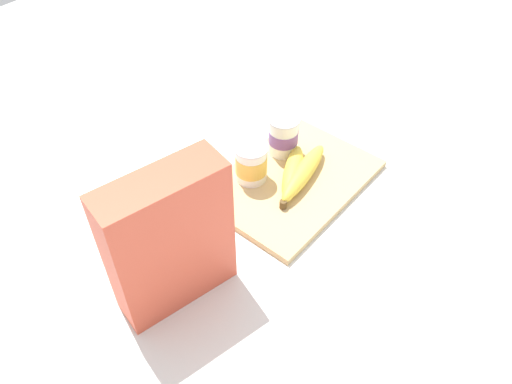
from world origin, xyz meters
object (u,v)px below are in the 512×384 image
(cutting_board, at_px, (292,181))
(yogurt_cup_back, at_px, (283,135))
(banana_bunch, at_px, (297,173))
(yogurt_cup_front, at_px, (251,163))
(cereal_box, at_px, (170,241))

(cutting_board, relative_size, yogurt_cup_back, 3.95)
(yogurt_cup_back, bearing_deg, banana_bunch, -123.68)
(yogurt_cup_back, bearing_deg, yogurt_cup_front, -178.53)
(cereal_box, height_order, yogurt_cup_front, cereal_box)
(cutting_board, bearing_deg, yogurt_cup_front, 128.50)
(yogurt_cup_front, xyz_separation_m, banana_bunch, (0.06, -0.07, -0.02))
(cereal_box, xyz_separation_m, yogurt_cup_back, (0.39, 0.08, -0.07))
(cutting_board, height_order, cereal_box, cereal_box)
(yogurt_cup_back, distance_m, banana_bunch, 0.10)
(cereal_box, relative_size, banana_bunch, 1.36)
(cutting_board, height_order, yogurt_cup_front, yogurt_cup_front)
(yogurt_cup_front, bearing_deg, yogurt_cup_back, 1.47)
(cutting_board, distance_m, yogurt_cup_back, 0.10)
(yogurt_cup_front, relative_size, yogurt_cup_back, 0.96)
(cereal_box, height_order, yogurt_cup_back, cereal_box)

